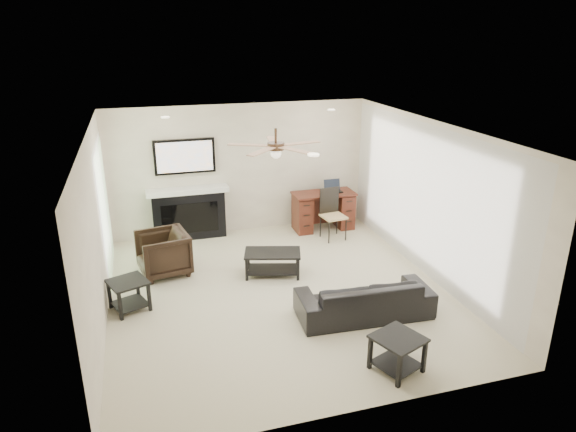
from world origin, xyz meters
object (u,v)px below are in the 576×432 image
fireplace_unit (188,191)px  desk (323,211)px  armchair (163,253)px  sofa (364,298)px  coffee_table (273,263)px

fireplace_unit → desk: (2.62, -0.26, -0.57)m
armchair → desk: size_ratio=0.65×
desk → armchair: bearing=-160.1°
sofa → fireplace_unit: size_ratio=0.98×
armchair → coffee_table: 1.79m
coffee_table → fireplace_unit: fireplace_unit is taller
sofa → fireplace_unit: bearing=-57.6°
armchair → coffee_table: bearing=62.2°
coffee_table → desk: 2.29m
fireplace_unit → desk: 2.70m
sofa → coffee_table: sofa is taller
armchair → desk: desk is taller
fireplace_unit → desk: fireplace_unit is taller
desk → fireplace_unit: bearing=174.4°
sofa → armchair: (-2.60, 2.15, 0.09)m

